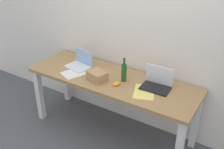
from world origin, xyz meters
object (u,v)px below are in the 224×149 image
Objects in this scene: computer_mouse at (117,84)px; beer_bottle at (124,72)px; laptop_right at (157,83)px; desk at (112,86)px; cardboard_box at (97,76)px; laptop_left at (80,64)px.

beer_bottle is at bearing 96.73° from computer_mouse.
laptop_right is 3.11× the size of computer_mouse.
beer_bottle is 0.16m from computer_mouse.
beer_bottle is at bearing 11.39° from desk.
cardboard_box is (-0.24, -0.02, 0.03)m from computer_mouse.
cardboard_box reaches higher than desk.
laptop_right is 0.38m from beer_bottle.
laptop_right is at bearing 2.47° from laptop_left.
beer_bottle reaches higher than desk.
cardboard_box is (0.36, -0.16, 0.01)m from laptop_left.
computer_mouse is (-0.02, -0.13, -0.09)m from beer_bottle.
laptop_right reaches higher than computer_mouse.
laptop_right is 1.14× the size of beer_bottle.
desk is at bearing -170.71° from laptop_right.
beer_bottle reaches higher than computer_mouse.
beer_bottle is at bearing 28.57° from cardboard_box.
laptop_right is at bearing 40.56° from computer_mouse.
laptop_right is 0.43m from computer_mouse.
beer_bottle reaches higher than laptop_left.
cardboard_box is (-0.63, -0.20, -0.00)m from laptop_right.
laptop_left reaches higher than computer_mouse.
computer_mouse is at bearing -39.63° from desk.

